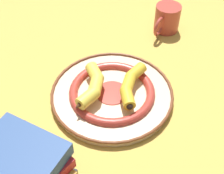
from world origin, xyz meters
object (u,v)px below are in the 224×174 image
at_px(coffee_mug, 167,18).
at_px(banana_b, 131,83).
at_px(decorative_bowl, 112,92).
at_px(book_stack, 21,172).
at_px(banana_a, 93,86).

bearing_deg(coffee_mug, banana_b, 10.09).
height_order(decorative_bowl, book_stack, book_stack).
xyz_separation_m(decorative_bowl, banana_b, (-0.05, 0.00, 0.03)).
height_order(banana_b, coffee_mug, coffee_mug).
xyz_separation_m(banana_a, book_stack, (0.15, 0.26, 0.02)).
bearing_deg(banana_a, decorative_bowl, -70.00).
bearing_deg(coffee_mug, decorative_bowl, 2.84).
bearing_deg(decorative_bowl, banana_a, 8.89).
relative_size(decorative_bowl, coffee_mug, 2.80).
height_order(banana_a, book_stack, book_stack).
bearing_deg(banana_a, coffee_mug, -27.45).
relative_size(banana_a, book_stack, 0.74).
bearing_deg(decorative_bowl, banana_b, 178.98).
height_order(decorative_bowl, coffee_mug, coffee_mug).
bearing_deg(coffee_mug, book_stack, 1.08).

